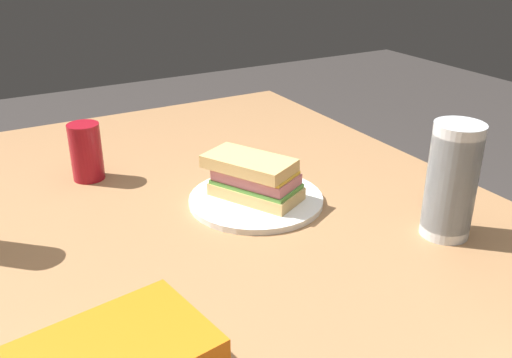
{
  "coord_description": "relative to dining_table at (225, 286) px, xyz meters",
  "views": [
    {
      "loc": [
        -0.74,
        0.35,
        1.26
      ],
      "look_at": [
        0.11,
        -0.13,
        0.81
      ],
      "focal_mm": 39.25,
      "sensor_mm": 36.0,
      "label": 1
    }
  ],
  "objects": [
    {
      "name": "soda_can_red",
      "position": [
        0.39,
        0.13,
        0.14
      ],
      "size": [
        0.07,
        0.07,
        0.12
      ],
      "primitive_type": "cylinder",
      "color": "maroon",
      "rests_on": "dining_table"
    },
    {
      "name": "sandwich",
      "position": [
        0.12,
        -0.12,
        0.14
      ],
      "size": [
        0.2,
        0.17,
        0.08
      ],
      "color": "#DBB26B",
      "rests_on": "paper_plate"
    },
    {
      "name": "dining_table",
      "position": [
        0.0,
        0.0,
        0.0
      ],
      "size": [
        1.6,
        1.13,
        0.76
      ],
      "color": "#9E7047",
      "rests_on": "ground_plane"
    },
    {
      "name": "plastic_cup_stack",
      "position": [
        -0.16,
        -0.35,
        0.18
      ],
      "size": [
        0.08,
        0.08,
        0.2
      ],
      "color": "silver",
      "rests_on": "dining_table"
    },
    {
      "name": "paper_plate",
      "position": [
        0.11,
        -0.13,
        0.09
      ],
      "size": [
        0.26,
        0.26,
        0.01
      ],
      "primitive_type": "cylinder",
      "color": "white",
      "rests_on": "dining_table"
    }
  ]
}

